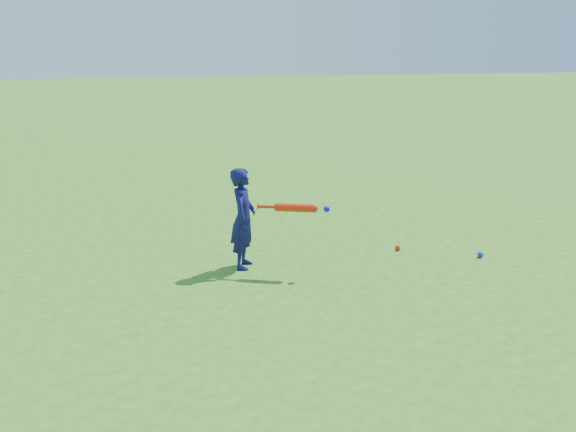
{
  "coord_description": "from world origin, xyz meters",
  "views": [
    {
      "loc": [
        -0.61,
        -6.91,
        2.45
      ],
      "look_at": [
        0.91,
        -0.35,
        0.61
      ],
      "focal_mm": 40.0,
      "sensor_mm": 36.0,
      "label": 1
    }
  ],
  "objects_px": {
    "child": "(243,218)",
    "bat_swing": "(298,208)",
    "ground_ball_red": "(398,248)",
    "ground_ball_blue": "(480,255)"
  },
  "relations": [
    {
      "from": "ground_ball_red",
      "to": "ground_ball_blue",
      "type": "bearing_deg",
      "value": -28.8
    },
    {
      "from": "ground_ball_red",
      "to": "ground_ball_blue",
      "type": "height_order",
      "value": "ground_ball_blue"
    },
    {
      "from": "bat_swing",
      "to": "child",
      "type": "bearing_deg",
      "value": 175.36
    },
    {
      "from": "child",
      "to": "ground_ball_red",
      "type": "height_order",
      "value": "child"
    },
    {
      "from": "child",
      "to": "ground_ball_red",
      "type": "distance_m",
      "value": 1.99
    },
    {
      "from": "ground_ball_red",
      "to": "bat_swing",
      "type": "xyz_separation_m",
      "value": [
        -1.36,
        -0.43,
        0.69
      ]
    },
    {
      "from": "child",
      "to": "bat_swing",
      "type": "height_order",
      "value": "child"
    },
    {
      "from": "child",
      "to": "ground_ball_blue",
      "type": "height_order",
      "value": "child"
    },
    {
      "from": "child",
      "to": "ground_ball_red",
      "type": "relative_size",
      "value": 16.79
    },
    {
      "from": "child",
      "to": "ground_ball_red",
      "type": "bearing_deg",
      "value": -65.71
    }
  ]
}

